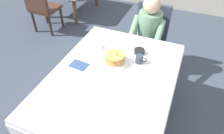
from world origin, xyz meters
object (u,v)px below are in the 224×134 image
object	(u,v)px
diner_person	(148,31)
plate_breakfast	(115,61)
chair_diner	(150,35)
bowl_butter	(139,51)
fork_left_of_plate	(97,58)
background_chair_empty	(41,5)
syrup_pitcher	(102,45)
knife_right_of_plate	(133,68)
dining_table_main	(112,83)
cup_coffee	(139,59)
spoon_near_edge	(108,82)
breakfast_stack	(115,58)

from	to	relation	value
diner_person	plate_breakfast	xyz separation A→B (m)	(-0.13, -0.82, 0.08)
chair_diner	bowl_butter	distance (m)	0.78
fork_left_of_plate	plate_breakfast	bearing A→B (deg)	-90.12
chair_diner	background_chair_empty	world-z (taller)	same
fork_left_of_plate	background_chair_empty	xyz separation A→B (m)	(-1.68, 1.21, -0.21)
syrup_pitcher	knife_right_of_plate	xyz separation A→B (m)	(0.41, -0.18, -0.04)
dining_table_main	cup_coffee	distance (m)	0.35
plate_breakfast	syrup_pitcher	size ratio (longest dim) A/B	3.50
spoon_near_edge	background_chair_empty	xyz separation A→B (m)	(-1.92, 1.49, -0.21)
knife_right_of_plate	spoon_near_edge	xyz separation A→B (m)	(-0.14, -0.27, 0.00)
syrup_pitcher	bowl_butter	bearing A→B (deg)	10.47
breakfast_stack	cup_coffee	size ratio (longest dim) A/B	1.88
chair_diner	plate_breakfast	bearing A→B (deg)	82.41
diner_person	breakfast_stack	distance (m)	0.84
plate_breakfast	knife_right_of_plate	xyz separation A→B (m)	(0.19, -0.02, -0.01)
dining_table_main	plate_breakfast	world-z (taller)	plate_breakfast
dining_table_main	spoon_near_edge	world-z (taller)	spoon_near_edge
chair_diner	fork_left_of_plate	xyz separation A→B (m)	(-0.32, -0.99, 0.21)
bowl_butter	cup_coffee	bearing A→B (deg)	-73.64
chair_diner	cup_coffee	size ratio (longest dim) A/B	8.23
breakfast_stack	syrup_pitcher	xyz separation A→B (m)	(-0.22, 0.16, -0.02)
plate_breakfast	bowl_butter	bearing A→B (deg)	52.55
chair_diner	diner_person	distance (m)	0.21
breakfast_stack	dining_table_main	bearing A→B (deg)	-74.97
bowl_butter	syrup_pitcher	distance (m)	0.40
dining_table_main	background_chair_empty	world-z (taller)	background_chair_empty
background_chair_empty	syrup_pitcher	bearing A→B (deg)	-31.97
diner_person	breakfast_stack	world-z (taller)	diner_person
dining_table_main	spoon_near_edge	size ratio (longest dim) A/B	10.16
breakfast_stack	fork_left_of_plate	distance (m)	0.20
chair_diner	knife_right_of_plate	bearing A→B (deg)	93.46
plate_breakfast	spoon_near_edge	distance (m)	0.30
knife_right_of_plate	chair_diner	bearing A→B (deg)	-2.85
knife_right_of_plate	spoon_near_edge	distance (m)	0.31
breakfast_stack	knife_right_of_plate	distance (m)	0.20
breakfast_stack	spoon_near_edge	size ratio (longest dim) A/B	1.41
syrup_pitcher	diner_person	bearing A→B (deg)	62.21
dining_table_main	cup_coffee	world-z (taller)	cup_coffee
knife_right_of_plate	spoon_near_edge	bearing A→B (deg)	146.47
plate_breakfast	dining_table_main	bearing A→B (deg)	-75.41
cup_coffee	spoon_near_edge	xyz separation A→B (m)	(-0.17, -0.38, -0.04)
dining_table_main	fork_left_of_plate	size ratio (longest dim) A/B	8.47
spoon_near_edge	knife_right_of_plate	bearing A→B (deg)	60.61
cup_coffee	knife_right_of_plate	size ratio (longest dim) A/B	0.57
chair_diner	bowl_butter	xyz separation A→B (m)	(0.05, -0.74, 0.23)
bowl_butter	background_chair_empty	distance (m)	2.28
plate_breakfast	breakfast_stack	size ratio (longest dim) A/B	1.32
spoon_near_edge	background_chair_empty	bearing A→B (deg)	140.07
syrup_pitcher	spoon_near_edge	distance (m)	0.53
dining_table_main	background_chair_empty	size ratio (longest dim) A/B	1.64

